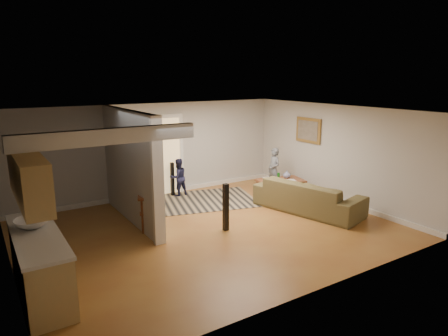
{
  "coord_description": "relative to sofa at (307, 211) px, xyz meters",
  "views": [
    {
      "loc": [
        -4.05,
        -6.89,
        3.19
      ],
      "look_at": [
        0.82,
        0.75,
        1.1
      ],
      "focal_mm": 32.0,
      "sensor_mm": 36.0,
      "label": 1
    }
  ],
  "objects": [
    {
      "name": "toy_basket",
      "position": [
        -3.19,
        2.51,
        0.18
      ],
      "size": [
        0.49,
        0.49,
        0.44
      ],
      "color": "olive",
      "rests_on": "ground"
    },
    {
      "name": "toddler",
      "position": [
        -2.06,
        2.85,
        0.0
      ],
      "size": [
        0.52,
        0.42,
        1.03
      ],
      "primitive_type": "imported",
      "rotation": [
        0.0,
        0.0,
        3.21
      ],
      "color": "#1E1F3F",
      "rests_on": "ground"
    },
    {
      "name": "child",
      "position": [
        0.4,
        1.79,
        0.0
      ],
      "size": [
        0.36,
        0.49,
        1.24
      ],
      "primitive_type": "imported",
      "rotation": [
        0.0,
        0.0,
        -1.71
      ],
      "color": "slate",
      "rests_on": "ground"
    },
    {
      "name": "ground",
      "position": [
        -2.6,
        0.23,
        0.0
      ],
      "size": [
        7.5,
        7.5,
        0.0
      ],
      "primitive_type": "plane",
      "color": "brown",
      "rests_on": "ground"
    },
    {
      "name": "area_rug",
      "position": [
        -1.68,
        2.08,
        0.01
      ],
      "size": [
        3.02,
        2.53,
        0.01
      ],
      "primitive_type": "cube",
      "rotation": [
        0.0,
        0.0,
        -0.27
      ],
      "color": "black",
      "rests_on": "ground"
    },
    {
      "name": "speaker_right",
      "position": [
        -2.2,
        2.93,
        0.46
      ],
      "size": [
        0.1,
        0.1,
        0.92
      ],
      "primitive_type": "cube",
      "rotation": [
        0.0,
        0.0,
        -0.1
      ],
      "color": "black",
      "rests_on": "ground"
    },
    {
      "name": "tv_console",
      "position": [
        -3.54,
        1.24,
        0.71
      ],
      "size": [
        0.87,
        1.33,
        1.07
      ],
      "rotation": [
        0.0,
        0.0,
        -0.36
      ],
      "color": "brown",
      "rests_on": "ground"
    },
    {
      "name": "sofa",
      "position": [
        0.0,
        0.0,
        0.0
      ],
      "size": [
        1.64,
        2.77,
        0.76
      ],
      "primitive_type": "imported",
      "rotation": [
        0.0,
        0.0,
        1.83
      ],
      "color": "#4E4427",
      "rests_on": "ground"
    },
    {
      "name": "room_shell",
      "position": [
        -3.67,
        0.66,
        1.46
      ],
      "size": [
        7.54,
        6.02,
        2.52
      ],
      "color": "beige",
      "rests_on": "ground"
    },
    {
      "name": "speaker_left",
      "position": [
        -2.34,
        0.03,
        0.51
      ],
      "size": [
        0.1,
        0.1,
        1.02
      ],
      "primitive_type": "cube",
      "rotation": [
        0.0,
        0.0,
        -0.0
      ],
      "color": "black",
      "rests_on": "ground"
    },
    {
      "name": "coffee_table",
      "position": [
        0.22,
        1.26,
        0.37
      ],
      "size": [
        1.33,
        0.94,
        0.72
      ],
      "rotation": [
        0.0,
        0.0,
        -0.21
      ],
      "color": "brown",
      "rests_on": "ground"
    }
  ]
}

